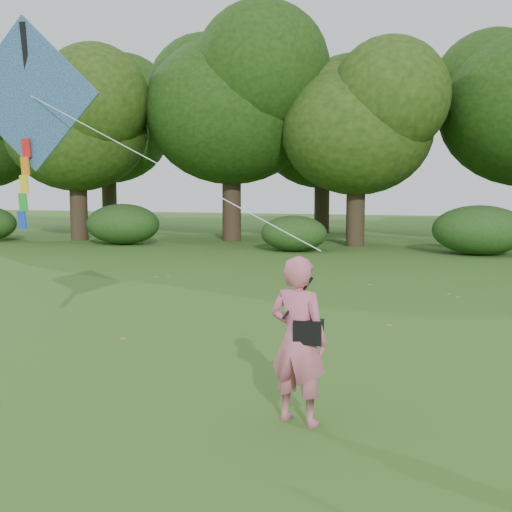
% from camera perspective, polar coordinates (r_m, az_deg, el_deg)
% --- Properties ---
extents(ground, '(100.00, 100.00, 0.00)m').
position_cam_1_polar(ground, '(8.32, 1.63, -11.99)').
color(ground, '#265114').
rests_on(ground, ground).
extents(man_kite_flyer, '(0.77, 0.60, 1.86)m').
position_cam_1_polar(man_kite_flyer, '(7.07, 3.78, -7.48)').
color(man_kite_flyer, '#D1627D').
rests_on(man_kite_flyer, ground).
extents(crossbody_bag, '(0.43, 0.20, 0.72)m').
position_cam_1_polar(crossbody_bag, '(6.99, 4.66, -6.62)').
color(crossbody_bag, black).
rests_on(crossbody_bag, ground).
extents(flying_kite, '(5.53, 1.46, 3.03)m').
position_cam_1_polar(flying_kite, '(9.84, -19.45, 13.01)').
color(flying_kite, '#253AA4').
rests_on(flying_kite, ground).
extents(tree_line, '(54.70, 15.30, 9.48)m').
position_cam_1_polar(tree_line, '(30.64, 16.74, 11.64)').
color(tree_line, '#3A2D1E').
rests_on(tree_line, ground).
extents(shrub_band, '(39.15, 3.22, 1.88)m').
position_cam_1_polar(shrub_band, '(25.43, 10.86, 2.23)').
color(shrub_band, '#264919').
rests_on(shrub_band, ground).
extents(fallen_leaves, '(11.30, 13.12, 0.01)m').
position_cam_1_polar(fallen_leaves, '(13.84, 7.73, -4.62)').
color(fallen_leaves, olive).
rests_on(fallen_leaves, ground).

